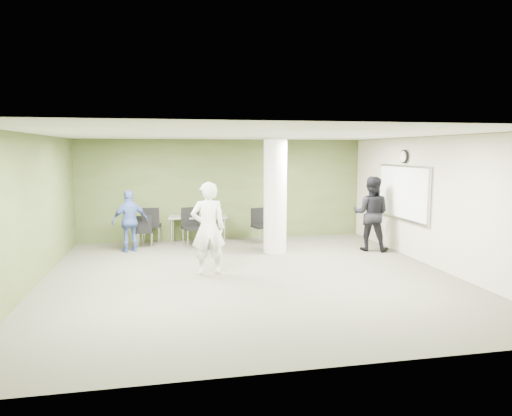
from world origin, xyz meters
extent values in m
plane|color=#4C4B3C|center=(0.00, 0.00, 0.00)|extent=(8.00, 8.00, 0.00)
plane|color=white|center=(0.00, 0.00, 2.80)|extent=(8.00, 8.00, 0.00)
cube|color=#454F25|center=(0.00, 4.00, 1.40)|extent=(8.00, 2.80, 0.02)
cube|color=#454F25|center=(-4.00, 0.00, 1.40)|extent=(0.02, 8.00, 2.80)
cube|color=#C0B59F|center=(4.00, 0.00, 1.40)|extent=(0.02, 8.00, 2.80)
cylinder|color=silver|center=(1.00, 2.00, 1.40)|extent=(0.56, 0.56, 2.80)
cube|color=silver|center=(3.93, 1.20, 1.50)|extent=(0.04, 2.30, 1.30)
cube|color=white|center=(3.91, 1.20, 1.50)|extent=(0.02, 2.20, 1.20)
cylinder|color=black|center=(3.93, 1.20, 2.35)|extent=(0.05, 0.32, 0.32)
cylinder|color=white|center=(3.90, 1.20, 2.35)|extent=(0.02, 0.26, 0.26)
cube|color=gray|center=(-0.77, 3.55, 0.72)|extent=(1.60, 0.81, 0.04)
cylinder|color=silver|center=(-1.48, 3.34, 0.35)|extent=(0.04, 0.04, 0.70)
cylinder|color=silver|center=(-0.10, 3.22, 0.35)|extent=(0.04, 0.04, 0.70)
cylinder|color=silver|center=(-1.44, 3.88, 0.35)|extent=(0.04, 0.04, 0.70)
cylinder|color=silver|center=(-0.05, 3.76, 0.35)|extent=(0.04, 0.04, 0.70)
cylinder|color=#194C2B|center=(-0.40, 3.49, 0.86)|extent=(0.07, 0.07, 0.25)
cylinder|color=#B2B2B7|center=(-0.17, 3.33, 0.83)|extent=(0.06, 0.06, 0.18)
cylinder|color=#4C4C4C|center=(-0.70, 2.64, 0.15)|extent=(0.25, 0.25, 0.29)
cube|color=black|center=(-2.17, 3.22, 0.41)|extent=(0.44, 0.44, 0.05)
cube|color=black|center=(-2.18, 3.03, 0.64)|extent=(0.41, 0.06, 0.41)
cylinder|color=silver|center=(-1.99, 3.38, 0.20)|extent=(0.02, 0.02, 0.39)
cylinder|color=silver|center=(-2.33, 3.40, 0.20)|extent=(0.02, 0.02, 0.39)
cylinder|color=silver|center=(-2.00, 3.03, 0.20)|extent=(0.02, 0.02, 0.39)
cylinder|color=silver|center=(-2.35, 3.05, 0.20)|extent=(0.02, 0.02, 0.39)
cube|color=black|center=(-2.02, 3.65, 0.49)|extent=(0.53, 0.53, 0.05)
cube|color=black|center=(-2.03, 3.42, 0.76)|extent=(0.48, 0.07, 0.49)
cylinder|color=silver|center=(-1.80, 3.84, 0.23)|extent=(0.02, 0.02, 0.47)
cylinder|color=silver|center=(-2.21, 3.87, 0.23)|extent=(0.02, 0.02, 0.47)
cylinder|color=silver|center=(-1.82, 3.43, 0.23)|extent=(0.02, 0.02, 0.47)
cylinder|color=silver|center=(-2.24, 3.46, 0.23)|extent=(0.02, 0.02, 0.47)
cube|color=black|center=(-0.94, 3.04, 0.49)|extent=(0.61, 0.61, 0.05)
cube|color=black|center=(-1.00, 3.26, 0.77)|extent=(0.48, 0.16, 0.49)
cylinder|color=silver|center=(-1.09, 2.79, 0.24)|extent=(0.02, 0.02, 0.47)
cylinder|color=silver|center=(-0.69, 2.89, 0.24)|extent=(0.02, 0.02, 0.47)
cylinder|color=silver|center=(-1.19, 3.19, 0.24)|extent=(0.02, 0.02, 0.47)
cylinder|color=silver|center=(-0.79, 3.29, 0.24)|extent=(0.02, 0.02, 0.47)
cube|color=black|center=(0.91, 3.10, 0.46)|extent=(0.59, 0.59, 0.05)
cube|color=black|center=(0.85, 3.31, 0.72)|extent=(0.44, 0.17, 0.46)
cylinder|color=silver|center=(0.78, 2.86, 0.22)|extent=(0.02, 0.02, 0.44)
cylinder|color=silver|center=(1.15, 2.97, 0.22)|extent=(0.02, 0.02, 0.44)
cylinder|color=silver|center=(0.67, 3.23, 0.22)|extent=(0.02, 0.02, 0.44)
cylinder|color=silver|center=(1.04, 3.34, 0.22)|extent=(0.02, 0.02, 0.44)
imported|color=silver|center=(-0.79, 0.30, 0.94)|extent=(0.70, 0.48, 1.88)
imported|color=black|center=(3.40, 1.75, 0.93)|extent=(1.13, 1.06, 1.86)
imported|color=#3F569D|center=(-2.49, 2.76, 0.77)|extent=(0.97, 0.69, 1.53)
camera|label=1|loc=(-1.60, -8.73, 2.48)|focal=32.00mm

